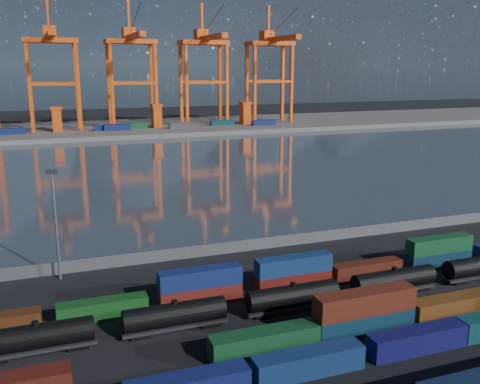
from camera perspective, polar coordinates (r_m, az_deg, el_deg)
name	(u,v)px	position (r m, az deg, el deg)	size (l,w,h in m)	color
ground	(323,324)	(68.64, 8.89, -13.71)	(700.00, 700.00, 0.00)	black
harbor_water	(155,170)	(163.96, -9.05, 2.32)	(700.00, 700.00, 0.00)	#333F4A
far_quay	(112,129)	(266.55, -13.51, 6.56)	(700.00, 70.00, 2.00)	#514F4C
container_row_south	(417,337)	(64.45, 18.33, -14.43)	(139.46, 2.44, 5.20)	#3D4042
container_row_mid	(380,318)	(67.66, 14.70, -12.90)	(141.44, 2.56, 5.45)	#3B3E40
container_row_north	(295,277)	(77.30, 5.93, -8.99)	(140.30, 2.28, 4.85)	#0F0F4B
tanker_string	(292,297)	(70.50, 5.62, -11.07)	(136.77, 2.74, 3.93)	black
waterfront_fence	(244,246)	(91.69, 0.43, -5.75)	(160.12, 0.12, 2.20)	#595B5E
yard_light_mast	(55,219)	(82.04, -19.09, -2.76)	(1.60, 0.40, 16.60)	slate
gantry_cranes	(92,52)	(257.58, -15.48, 14.21)	(198.08, 44.31, 60.00)	#EA4E10
quay_containers	(91,128)	(250.85, -15.64, 6.56)	(172.58, 10.99, 2.60)	navy
straddle_carriers	(108,117)	(255.69, -13.88, 7.81)	(140.00, 7.00, 11.10)	#EA4E10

